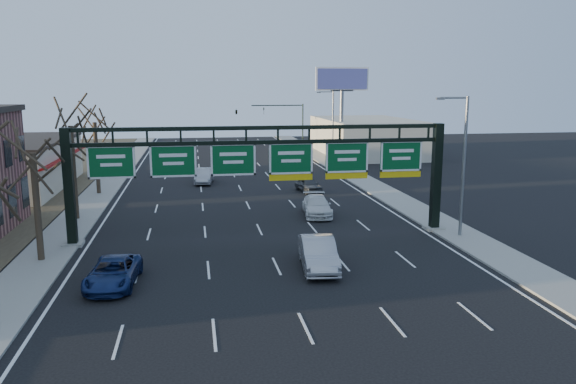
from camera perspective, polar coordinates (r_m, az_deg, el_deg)
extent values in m
plane|color=black|center=(28.83, -0.58, -8.77)|extent=(160.00, 160.00, 0.00)
cube|color=gray|center=(48.56, -19.54, -1.24)|extent=(3.00, 120.00, 0.12)
cube|color=gray|center=(50.75, 10.22, -0.29)|extent=(3.00, 120.00, 0.12)
cube|color=white|center=(48.00, -4.32, -0.85)|extent=(21.60, 120.00, 0.01)
cube|color=black|center=(36.13, -21.35, 0.40)|extent=(0.55, 0.55, 7.20)
cube|color=gray|center=(36.88, -20.98, -4.96)|extent=(1.20, 1.20, 0.20)
cube|color=black|center=(38.78, 14.82, 1.44)|extent=(0.55, 0.55, 7.20)
cube|color=gray|center=(39.48, 14.58, -3.57)|extent=(1.20, 1.20, 0.20)
cube|color=black|center=(35.19, -2.66, 6.53)|extent=(23.40, 0.25, 0.25)
cube|color=black|center=(35.27, -2.64, 5.07)|extent=(23.40, 0.25, 0.25)
cube|color=#054C21|center=(35.47, -17.51, 2.91)|extent=(2.80, 0.10, 2.00)
cube|color=#054C21|center=(35.15, -11.58, 3.13)|extent=(2.80, 0.10, 2.00)
cube|color=#054C21|center=(35.21, -5.59, 3.31)|extent=(2.80, 0.10, 2.00)
cube|color=#054C21|center=(35.65, 0.30, 3.45)|extent=(2.80, 0.10, 2.00)
cube|color=yellow|center=(35.83, 0.29, 1.51)|extent=(2.80, 0.10, 0.40)
cube|color=#054C21|center=(36.45, 6.00, 3.55)|extent=(2.80, 0.10, 2.00)
cube|color=yellow|center=(36.63, 5.96, 1.66)|extent=(2.80, 0.10, 0.40)
cube|color=#054C21|center=(37.60, 11.41, 3.62)|extent=(2.80, 0.10, 2.00)
cube|color=yellow|center=(37.77, 11.34, 1.78)|extent=(2.80, 0.10, 0.40)
cube|color=beige|center=(58.91, -26.56, 2.37)|extent=(10.00, 18.00, 4.40)
cube|color=#332B26|center=(58.66, -26.75, 4.64)|extent=(10.40, 18.40, 0.30)
cube|color=maroon|center=(57.53, -21.76, 3.37)|extent=(1.20, 18.00, 0.40)
cube|color=beige|center=(80.88, 7.93, 5.59)|extent=(12.00, 20.00, 5.00)
cylinder|color=#33271C|center=(33.60, -24.15, -1.31)|extent=(0.36, 0.36, 6.08)
cylinder|color=#33271C|center=(43.13, -20.94, 1.92)|extent=(0.36, 0.36, 6.84)
cylinder|color=#33271C|center=(52.91, -18.86, 3.36)|extent=(0.36, 0.36, 6.46)
cylinder|color=slate|center=(37.24, 17.42, 2.52)|extent=(0.20, 0.20, 9.00)
cylinder|color=slate|center=(36.51, 16.53, 9.36)|extent=(1.80, 0.12, 0.12)
cube|color=slate|center=(36.12, 15.23, 9.33)|extent=(0.50, 0.22, 0.15)
cylinder|color=slate|center=(69.11, 4.57, 6.56)|extent=(0.20, 0.20, 9.00)
cylinder|color=slate|center=(68.71, 3.89, 10.22)|extent=(1.80, 0.12, 0.12)
cube|color=slate|center=(68.51, 3.14, 10.18)|extent=(0.50, 0.22, 0.15)
cylinder|color=slate|center=(74.54, 5.43, 6.76)|extent=(0.50, 0.50, 9.00)
cube|color=slate|center=(74.37, 5.49, 10.22)|extent=(3.00, 0.30, 0.20)
cube|color=white|center=(74.37, 5.52, 11.37)|extent=(7.00, 0.30, 3.00)
cube|color=#5357A7|center=(74.18, 5.56, 11.37)|extent=(6.60, 0.05, 2.60)
cylinder|color=black|center=(83.62, 1.51, 6.54)|extent=(0.18, 0.18, 7.00)
cylinder|color=black|center=(82.79, -1.09, 8.79)|extent=(7.60, 0.14, 0.14)
imported|color=black|center=(82.55, -2.48, 8.22)|extent=(0.20, 0.20, 1.00)
imported|color=black|center=(82.15, -5.28, 8.17)|extent=(0.54, 0.54, 1.62)
imported|color=navy|center=(28.93, -17.34, -7.80)|extent=(2.57, 4.95, 1.33)
imported|color=#A1A1A5|center=(30.14, 3.09, -6.25)|extent=(2.21, 5.17, 1.66)
imported|color=white|center=(42.37, 2.95, -1.41)|extent=(2.53, 5.10, 1.43)
imported|color=#3B3E40|center=(51.66, 2.09, 0.75)|extent=(2.22, 4.12, 1.33)
imported|color=#A1A1A5|center=(56.83, -8.51, 1.63)|extent=(2.10, 4.67, 1.49)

